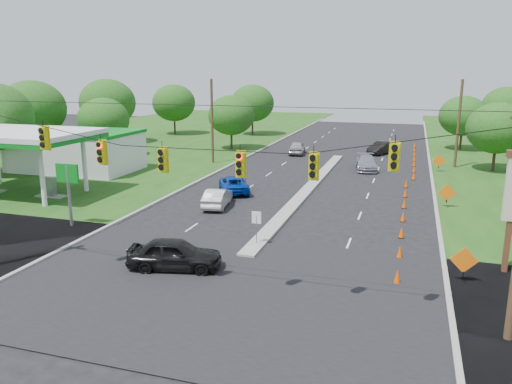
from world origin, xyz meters
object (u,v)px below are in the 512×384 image
(gas_station, at_px, (67,148))
(white_sedan, at_px, (217,198))
(blue_pickup, at_px, (234,184))
(black_sedan, at_px, (175,254))

(gas_station, bearing_deg, white_sedan, -20.69)
(white_sedan, distance_m, blue_pickup, 4.70)
(gas_station, relative_size, black_sedan, 4.18)
(gas_station, xyz_separation_m, black_sedan, (20.74, -18.75, -1.77))
(gas_station, relative_size, blue_pickup, 3.99)
(gas_station, distance_m, blue_pickup, 18.14)
(gas_station, height_order, blue_pickup, gas_station)
(black_sedan, distance_m, blue_pickup, 16.75)
(black_sedan, relative_size, blue_pickup, 0.95)
(blue_pickup, bearing_deg, white_sedan, 70.96)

